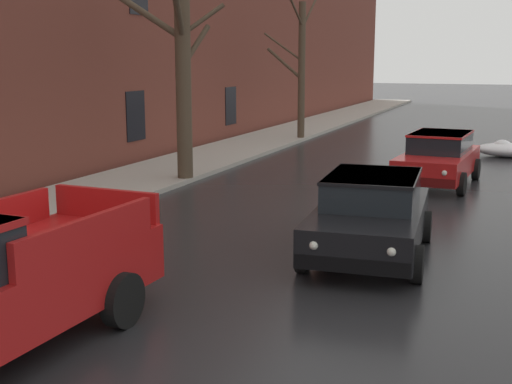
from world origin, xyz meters
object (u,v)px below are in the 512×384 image
(sedan_black_parked_kerbside_close, at_px, (371,213))
(sedan_red_parked_kerbside_mid, at_px, (439,157))
(bare_tree_far_down_block, at_px, (300,68))
(bare_tree_mid_block, at_px, (182,63))

(sedan_black_parked_kerbside_close, distance_m, sedan_red_parked_kerbside_mid, 7.44)
(bare_tree_far_down_block, distance_m, sedan_red_parked_kerbside_mid, 10.94)
(bare_tree_far_down_block, height_order, sedan_red_parked_kerbside_mid, bare_tree_far_down_block)
(bare_tree_far_down_block, xyz_separation_m, sedan_black_parked_kerbside_close, (6.41, -15.79, -2.28))
(bare_tree_mid_block, relative_size, sedan_black_parked_kerbside_close, 1.54)
(sedan_black_parked_kerbside_close, bearing_deg, bare_tree_mid_block, 140.77)
(bare_tree_far_down_block, relative_size, sedan_black_parked_kerbside_close, 1.43)
(sedan_red_parked_kerbside_mid, bearing_deg, bare_tree_mid_block, -161.56)
(bare_tree_mid_block, relative_size, sedan_red_parked_kerbside_mid, 1.49)
(bare_tree_far_down_block, bearing_deg, sedan_black_parked_kerbside_close, -67.89)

